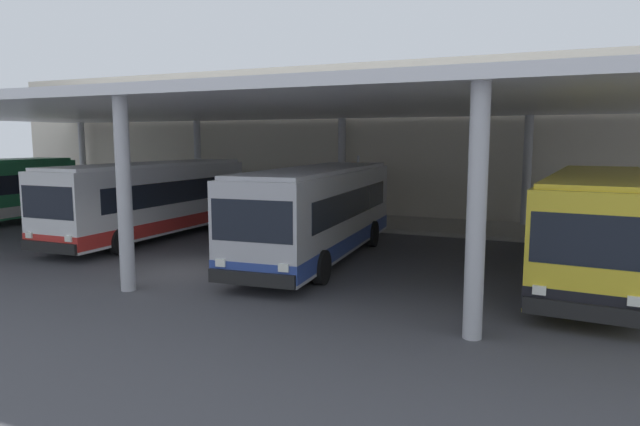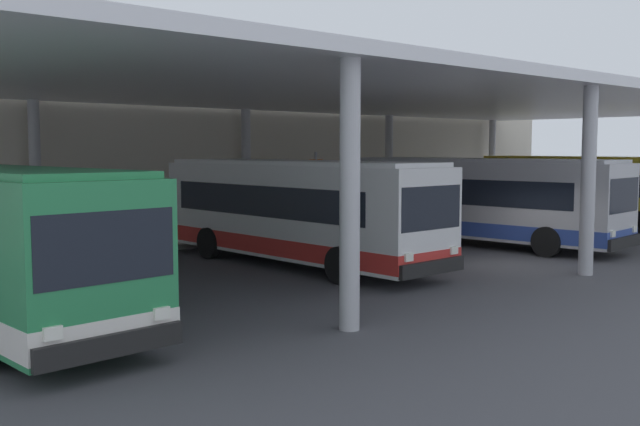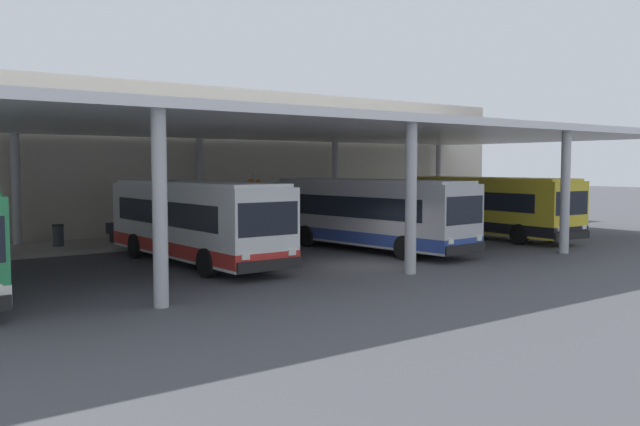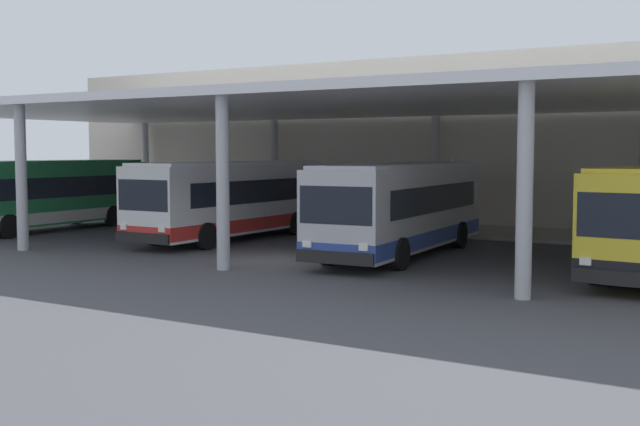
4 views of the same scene
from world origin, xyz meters
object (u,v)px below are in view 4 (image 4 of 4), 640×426
at_px(trash_bin, 275,209).
at_px(banner_sign, 451,188).
at_px(bus_nearest_bay, 48,194).
at_px(bus_middle_bay, 401,208).
at_px(bench_waiting, 329,211).
at_px(bus_second_bay, 232,199).

height_order(trash_bin, banner_sign, banner_sign).
bearing_deg(bus_nearest_bay, trash_bin, 53.80).
distance_m(bus_nearest_bay, trash_bin, 10.91).
distance_m(bus_middle_bay, bench_waiting, 11.68).
height_order(bus_second_bay, trash_bin, bus_second_bay).
bearing_deg(bus_nearest_bay, bus_middle_bay, 1.37).
bearing_deg(banner_sign, bench_waiting, 172.48).
relative_size(bus_nearest_bay, bench_waiting, 5.91).
bearing_deg(bench_waiting, trash_bin, -177.49).
distance_m(bus_nearest_bay, bus_middle_bay, 17.53).
xyz_separation_m(trash_bin, banner_sign, (9.80, -0.74, 1.30)).
distance_m(bus_middle_bay, trash_bin, 13.93).
bearing_deg(bus_middle_bay, bench_waiting, 133.15).
height_order(bus_nearest_bay, bus_middle_bay, same).
xyz_separation_m(bus_middle_bay, banner_sign, (-1.31, 7.61, 0.32)).
bearing_deg(trash_bin, bench_waiting, 2.51).
height_order(bus_middle_bay, banner_sign, banner_sign).
relative_size(bus_middle_bay, trash_bin, 10.91).
bearing_deg(banner_sign, bus_nearest_bay, -153.66).
relative_size(bench_waiting, trash_bin, 1.84).
bearing_deg(bench_waiting, banner_sign, -7.52).
bearing_deg(bus_nearest_bay, banner_sign, 26.34).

